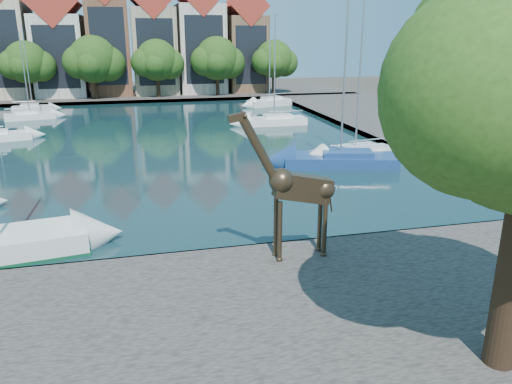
# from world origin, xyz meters

# --- Properties ---
(ground) EXTENTS (160.00, 160.00, 0.00)m
(ground) POSITION_xyz_m (0.00, 0.00, 0.00)
(ground) COLOR #38332B
(ground) RESTS_ON ground
(water_basin) EXTENTS (38.00, 50.00, 0.08)m
(water_basin) POSITION_xyz_m (0.00, 24.00, 0.04)
(water_basin) COLOR black
(water_basin) RESTS_ON ground
(near_quay) EXTENTS (50.00, 14.00, 0.50)m
(near_quay) POSITION_xyz_m (0.00, -7.00, 0.25)
(near_quay) COLOR #534E47
(near_quay) RESTS_ON ground
(far_quay) EXTENTS (60.00, 16.00, 0.50)m
(far_quay) POSITION_xyz_m (0.00, 56.00, 0.25)
(far_quay) COLOR #534E47
(far_quay) RESTS_ON ground
(right_quay) EXTENTS (14.00, 52.00, 0.50)m
(right_quay) POSITION_xyz_m (25.00, 24.00, 0.25)
(right_quay) COLOR #534E47
(right_quay) RESTS_ON ground
(townhouse_west_mid) EXTENTS (5.94, 9.18, 16.79)m
(townhouse_west_mid) POSITION_xyz_m (-17.00, 55.99, 8.23)
(townhouse_west_mid) COLOR beige
(townhouse_west_mid) RESTS_ON far_quay
(townhouse_west_inner) EXTENTS (6.43, 9.18, 15.15)m
(townhouse_west_inner) POSITION_xyz_m (-10.50, 55.99, 7.35)
(townhouse_west_inner) COLOR silver
(townhouse_west_inner) RESTS_ON far_quay
(townhouse_center) EXTENTS (5.44, 9.18, 16.93)m
(townhouse_center) POSITION_xyz_m (-4.00, 55.99, 8.36)
(townhouse_center) COLOR brown
(townhouse_center) RESTS_ON far_quay
(townhouse_east_inner) EXTENTS (5.94, 9.18, 15.79)m
(townhouse_east_inner) POSITION_xyz_m (2.00, 55.99, 7.73)
(townhouse_east_inner) COLOR tan
(townhouse_east_inner) RESTS_ON far_quay
(townhouse_east_mid) EXTENTS (6.43, 9.18, 16.65)m
(townhouse_east_mid) POSITION_xyz_m (8.50, 55.99, 8.10)
(townhouse_east_mid) COLOR beige
(townhouse_east_mid) RESTS_ON far_quay
(townhouse_east_end) EXTENTS (5.44, 9.18, 14.43)m
(townhouse_east_end) POSITION_xyz_m (15.00, 55.99, 7.11)
(townhouse_east_end) COLOR brown
(townhouse_east_end) RESTS_ON far_quay
(far_tree_west) EXTENTS (6.76, 5.20, 7.36)m
(far_tree_west) POSITION_xyz_m (-13.91, 50.49, 5.08)
(far_tree_west) COLOR #332114
(far_tree_west) RESTS_ON far_quay
(far_tree_mid_west) EXTENTS (7.80, 6.00, 8.00)m
(far_tree_mid_west) POSITION_xyz_m (-5.89, 50.49, 5.29)
(far_tree_mid_west) COLOR #332114
(far_tree_mid_west) RESTS_ON far_quay
(far_tree_mid_east) EXTENTS (7.02, 5.40, 7.52)m
(far_tree_mid_east) POSITION_xyz_m (2.10, 50.49, 5.13)
(far_tree_mid_east) COLOR #332114
(far_tree_mid_east) RESTS_ON far_quay
(far_tree_east) EXTENTS (7.54, 5.80, 7.84)m
(far_tree_east) POSITION_xyz_m (10.11, 50.49, 5.24)
(far_tree_east) COLOR #332114
(far_tree_east) RESTS_ON far_quay
(far_tree_far_east) EXTENTS (6.76, 5.20, 7.36)m
(far_tree_far_east) POSITION_xyz_m (18.09, 50.49, 5.08)
(far_tree_far_east) COLOR #332114
(far_tree_far_east) RESTS_ON far_quay
(giraffe_statue) EXTENTS (3.96, 0.71, 5.67)m
(giraffe_statue) POSITION_xyz_m (4.26, -1.51, 3.29)
(giraffe_statue) COLOR #382B1C
(giraffe_statue) RESTS_ON near_quay
(sailboat_left_d) EXTENTS (5.22, 2.71, 8.87)m
(sailboat_left_d) POSITION_xyz_m (-12.00, 38.05, 0.58)
(sailboat_left_d) COLOR white
(sailboat_left_d) RESTS_ON water_basin
(sailboat_left_e) EXTENTS (4.51, 1.95, 9.48)m
(sailboat_left_e) POSITION_xyz_m (-12.74, 44.00, 0.59)
(sailboat_left_e) COLOR silver
(sailboat_left_e) RESTS_ON water_basin
(sailboat_right_a) EXTENTS (6.69, 3.32, 12.04)m
(sailboat_right_a) POSITION_xyz_m (13.73, 13.67, 0.67)
(sailboat_right_a) COLOR silver
(sailboat_right_a) RESTS_ON water_basin
(sailboat_right_b) EXTENTS (7.95, 4.52, 10.74)m
(sailboat_right_b) POSITION_xyz_m (12.00, 12.25, 0.67)
(sailboat_right_b) COLOR navy
(sailboat_right_b) RESTS_ON water_basin
(sailboat_right_c) EXTENTS (6.25, 2.23, 10.33)m
(sailboat_right_c) POSITION_xyz_m (12.00, 28.85, 0.62)
(sailboat_right_c) COLOR white
(sailboat_right_c) RESTS_ON water_basin
(sailboat_right_d) EXTENTS (5.82, 3.45, 9.81)m
(sailboat_right_d) POSITION_xyz_m (15.00, 41.73, 0.69)
(sailboat_right_d) COLOR silver
(sailboat_right_d) RESTS_ON water_basin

